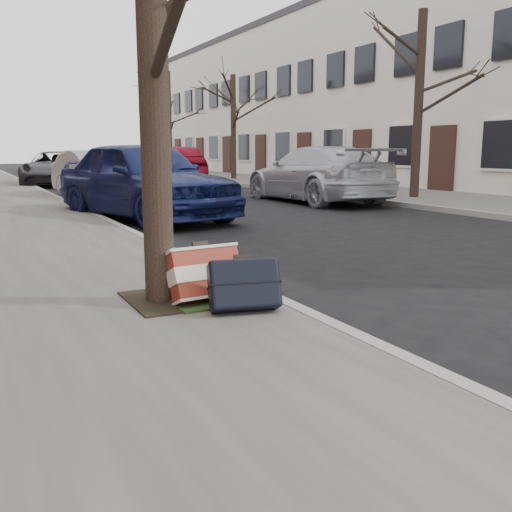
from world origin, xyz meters
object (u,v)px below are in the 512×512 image
suitcase_red (206,274)px  car_near_front (144,179)px  suitcase_navy (244,284)px  car_near_mid (98,175)px

suitcase_red → car_near_front: bearing=72.7°
suitcase_red → suitcase_navy: suitcase_red is taller
suitcase_navy → car_near_mid: car_near_mid is taller
suitcase_navy → suitcase_red: bearing=124.1°
suitcase_navy → car_near_mid: (1.56, 12.38, 0.34)m
car_near_front → car_near_mid: bearing=73.5°
suitcase_red → suitcase_navy: (0.15, -0.41, -0.01)m
car_near_front → car_near_mid: (0.23, 5.20, -0.12)m
suitcase_red → car_near_front: size_ratio=0.13×
suitcase_red → car_near_mid: 12.10m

